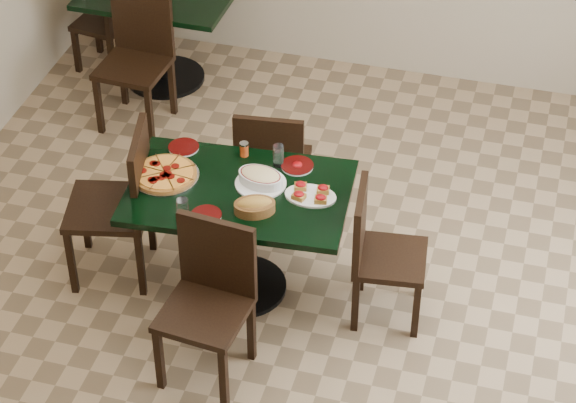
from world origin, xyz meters
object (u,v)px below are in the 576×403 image
(chair_left, at_px, (123,197))
(lasagna_casserole, at_px, (261,178))
(back_chair_left, at_px, (109,18))
(main_table, at_px, (240,215))
(chair_near, at_px, (210,292))
(back_table, at_px, (161,18))
(chair_far, at_px, (272,163))
(bread_basket, at_px, (255,206))
(pepperoni_pizza, at_px, (165,174))
(bruschetta_platter, at_px, (311,194))
(back_chair_near, at_px, (138,51))
(chair_right, at_px, (377,248))

(chair_left, height_order, lasagna_casserole, chair_left)
(back_chair_left, distance_m, lasagna_casserole, 2.72)
(main_table, height_order, chair_near, chair_near)
(main_table, xyz_separation_m, back_table, (-1.24, 2.06, -0.04))
(chair_far, distance_m, chair_left, 0.96)
(chair_far, height_order, bread_basket, chair_far)
(main_table, relative_size, lasagna_casserole, 4.48)
(pepperoni_pizza, bearing_deg, lasagna_casserole, 7.76)
(chair_left, height_order, pepperoni_pizza, chair_left)
(lasagna_casserole, bearing_deg, bread_basket, -70.25)
(chair_left, xyz_separation_m, bruschetta_platter, (1.11, 0.07, 0.21))
(back_chair_near, distance_m, pepperoni_pizza, 1.75)
(chair_near, bearing_deg, bread_basket, 81.22)
(chair_near, xyz_separation_m, lasagna_casserole, (0.08, 0.68, 0.27))
(chair_far, relative_size, chair_left, 0.90)
(back_chair_left, distance_m, bruschetta_platter, 2.95)
(bruschetta_platter, bearing_deg, back_chair_left, 135.61)
(pepperoni_pizza, distance_m, lasagna_casserole, 0.55)
(chair_right, height_order, chair_left, chair_left)
(chair_right, distance_m, bread_basket, 0.75)
(back_table, distance_m, chair_right, 2.88)
(main_table, xyz_separation_m, chair_near, (0.02, -0.61, -0.04))
(lasagna_casserole, relative_size, bruschetta_platter, 0.99)
(main_table, bearing_deg, back_chair_near, 123.94)
(back_chair_near, distance_m, bruschetta_platter, 2.23)
(main_table, relative_size, bread_basket, 4.81)
(chair_left, distance_m, back_chair_near, 1.66)
(back_chair_left, bearing_deg, chair_far, 57.02)
(chair_far, bearing_deg, chair_near, 83.74)
(back_chair_near, relative_size, lasagna_casserole, 3.33)
(chair_right, bearing_deg, pepperoni_pizza, 84.34)
(chair_left, relative_size, bruschetta_platter, 3.43)
(bread_basket, distance_m, bruschetta_platter, 0.33)
(back_table, height_order, bread_basket, bread_basket)
(pepperoni_pizza, bearing_deg, chair_far, 52.79)
(main_table, distance_m, bruschetta_platter, 0.45)
(chair_far, distance_m, back_chair_left, 2.26)
(back_chair_left, xyz_separation_m, bruschetta_platter, (2.08, -2.06, 0.34))
(back_table, relative_size, back_chair_near, 1.14)
(main_table, xyz_separation_m, back_chair_left, (-1.68, 2.10, -0.13))
(main_table, bearing_deg, chair_left, 177.61)
(main_table, bearing_deg, bruschetta_platter, 1.52)
(main_table, height_order, bread_basket, bread_basket)
(pepperoni_pizza, bearing_deg, chair_near, -52.84)
(lasagna_casserole, bearing_deg, bruschetta_platter, 3.99)
(chair_right, xyz_separation_m, chair_left, (-1.50, -0.05, 0.09))
(bruschetta_platter, bearing_deg, chair_near, -119.89)
(chair_far, bearing_deg, back_table, -55.74)
(chair_right, height_order, bread_basket, chair_right)
(back_table, bearing_deg, lasagna_casserole, -54.65)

